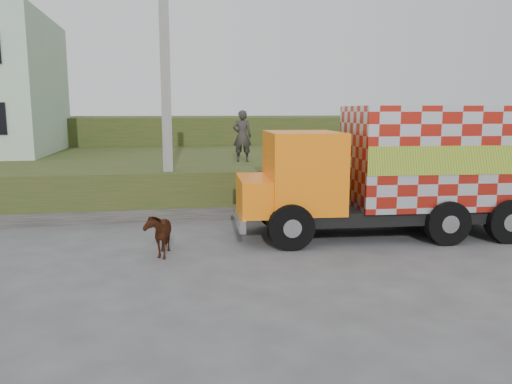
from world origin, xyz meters
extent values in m
plane|color=#474749|center=(0.00, 0.00, 0.00)|extent=(120.00, 120.00, 0.00)
cube|color=#264517|center=(0.00, 10.00, 0.75)|extent=(40.00, 12.00, 1.50)
cube|color=#264517|center=(0.00, 22.00, 1.50)|extent=(40.00, 12.00, 3.00)
cube|color=#595651|center=(-2.00, 4.20, 0.20)|extent=(16.00, 0.50, 0.40)
cube|color=gray|center=(-1.00, 4.60, 4.00)|extent=(0.30, 0.30, 8.00)
cube|color=black|center=(4.98, 1.29, 0.67)|extent=(7.17, 2.75, 0.36)
cube|color=orange|center=(2.51, 1.45, 1.81)|extent=(2.02, 2.50, 2.07)
cube|color=orange|center=(1.32, 1.54, 1.19)|extent=(1.18, 2.24, 0.93)
cube|color=silver|center=(6.22, 1.20, 2.17)|extent=(4.91, 2.80, 2.69)
cube|color=yellow|center=(6.13, -0.06, 2.17)|extent=(4.75, 0.37, 0.72)
cube|color=yellow|center=(6.31, 2.46, 2.17)|extent=(4.75, 0.37, 0.72)
cube|color=silver|center=(0.81, 1.57, 0.57)|extent=(0.32, 2.38, 0.31)
cylinder|color=black|center=(1.91, 0.30, 0.57)|extent=(1.16, 0.44, 1.14)
cylinder|color=black|center=(2.07, 2.68, 0.57)|extent=(1.16, 0.44, 1.14)
cylinder|color=black|center=(5.93, 0.03, 0.57)|extent=(1.16, 0.44, 1.14)
cylinder|color=black|center=(6.10, 2.40, 0.57)|extent=(1.16, 0.44, 1.14)
cylinder|color=black|center=(7.58, -0.08, 0.57)|extent=(1.16, 0.44, 1.14)
cylinder|color=black|center=(7.74, 2.29, 0.57)|extent=(1.16, 0.44, 1.14)
imported|color=black|center=(-1.29, 0.42, 0.53)|extent=(0.68, 1.30, 1.06)
imported|color=#292625|center=(1.77, 7.14, 2.46)|extent=(0.76, 0.56, 1.91)
camera|label=1|loc=(-1.09, -11.28, 3.39)|focal=35.00mm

